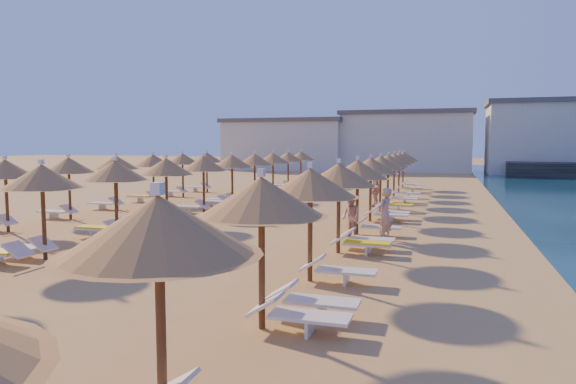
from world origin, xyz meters
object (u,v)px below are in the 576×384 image
(beachgoer_b, at_px, (351,217))
(parasol_row_east, at_px, (365,169))
(beachgoer_a, at_px, (385,214))
(beachgoer_c, at_px, (375,190))
(parasol_row_west, at_px, (186,166))

(beachgoer_b, bearing_deg, parasol_row_east, 135.30)
(parasol_row_east, bearing_deg, beachgoer_a, -66.45)
(beachgoer_c, bearing_deg, parasol_row_west, -76.58)
(parasol_row_east, xyz_separation_m, beachgoer_b, (-0.08, -2.51, -1.58))
(parasol_row_east, height_order, beachgoer_c, parasol_row_east)
(parasol_row_west, bearing_deg, beachgoer_c, 42.42)
(parasol_row_east, distance_m, beachgoer_a, 3.15)
(beachgoer_b, bearing_deg, parasol_row_west, -150.61)
(beachgoer_a, xyz_separation_m, beachgoer_c, (-1.60, 9.35, -0.02))
(parasol_row_west, bearing_deg, parasol_row_east, 0.00)
(beachgoer_b, bearing_deg, beachgoer_a, 44.76)
(parasol_row_west, height_order, beachgoer_c, parasol_row_west)
(beachgoer_c, bearing_deg, beachgoer_b, -26.51)
(beachgoer_a, bearing_deg, beachgoer_c, -153.29)
(parasol_row_east, bearing_deg, beachgoer_c, 94.11)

